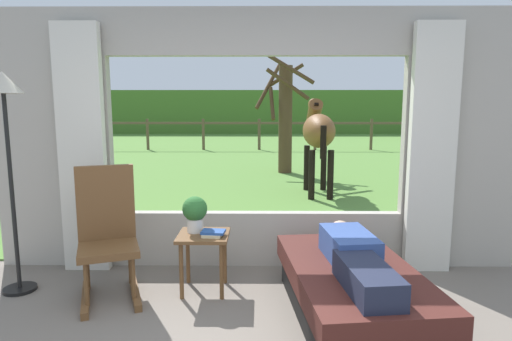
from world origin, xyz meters
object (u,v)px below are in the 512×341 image
horse (318,131)px  side_table (204,244)px  book_stack (213,233)px  reclining_person (354,256)px  recliner_sofa (352,291)px  rocking_chair (108,234)px  pasture_tree (285,114)px  floor_lamp_left (5,116)px  potted_plant (195,212)px

horse → side_table: bearing=-109.9°
side_table → book_stack: book_stack is taller
reclining_person → recliner_sofa: bearing=83.7°
rocking_chair → side_table: size_ratio=2.15×
side_table → pasture_tree: bearing=80.9°
side_table → pasture_tree: 6.84m
rocking_chair → horse: (2.35, 4.29, 0.61)m
side_table → book_stack: (0.09, -0.06, 0.12)m
rocking_chair → pasture_tree: bearing=54.3°
horse → book_stack: bearing=-108.5°
rocking_chair → pasture_tree: size_ratio=0.39×
recliner_sofa → floor_lamp_left: bearing=164.0°
recliner_sofa → potted_plant: potted_plant is taller
recliner_sofa → horse: bearing=79.6°
recliner_sofa → horse: size_ratio=0.99×
horse → pasture_tree: size_ratio=0.64×
reclining_person → potted_plant: potted_plant is taller
recliner_sofa → reclining_person: size_ratio=1.24×
side_table → pasture_tree: pasture_tree is taller
rocking_chair → horse: 4.92m
recliner_sofa → reclining_person: bearing=-96.3°
reclining_person → book_stack: (-1.11, 0.49, 0.02)m
book_stack → pasture_tree: 6.87m
side_table → horse: 4.53m
reclining_person → floor_lamp_left: size_ratio=0.75×
reclining_person → rocking_chair: bearing=160.6°
rocking_chair → potted_plant: size_ratio=3.50×
recliner_sofa → book_stack: size_ratio=8.46×
potted_plant → floor_lamp_left: bearing=-177.1°
rocking_chair → floor_lamp_left: bearing=155.3°
rocking_chair → potted_plant: rocking_chair is taller
book_stack → horse: (1.45, 4.27, 0.61)m
recliner_sofa → reclining_person: 0.31m
side_table → book_stack: 0.16m
recliner_sofa → pasture_tree: size_ratio=0.63×
book_stack → floor_lamp_left: size_ratio=0.11×
side_table → potted_plant: size_ratio=1.63×
reclining_person → floor_lamp_left: floor_lamp_left is taller
floor_lamp_left → side_table: bearing=0.7°
pasture_tree → potted_plant: bearing=-99.8°
book_stack → side_table: bearing=144.9°
side_table → horse: horse is taller
potted_plant → floor_lamp_left: (-1.56, -0.08, 0.84)m
rocking_chair → recliner_sofa: bearing=-31.9°
book_stack → pasture_tree: pasture_tree is taller
potted_plant → pasture_tree: (1.14, 6.62, 0.71)m
pasture_tree → side_table: bearing=-99.1°
rocking_chair → reclining_person: bearing=-33.3°
book_stack → floor_lamp_left: floor_lamp_left is taller
potted_plant → horse: (1.62, 4.14, 0.45)m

